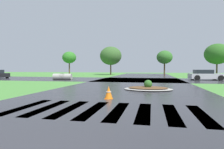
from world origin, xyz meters
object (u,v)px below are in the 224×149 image
median_island (148,88)px  drainage_pipe_stack (62,77)px  car_dark_suv (205,75)px  traffic_cone (109,93)px

median_island → drainage_pipe_stack: (-10.84, 8.94, 0.27)m
car_dark_suv → drainage_pipe_stack: bearing=-175.3°
drainage_pipe_stack → traffic_cone: bearing=-55.7°
median_island → drainage_pipe_stack: 14.05m
median_island → car_dark_suv: (6.76, 12.18, 0.49)m
car_dark_suv → traffic_cone: bearing=-123.2°
median_island → car_dark_suv: size_ratio=0.80×
median_island → traffic_cone: size_ratio=5.28×
traffic_cone → car_dark_suv: bearing=62.6°
car_dark_suv → traffic_cone: (-8.56, -16.50, -0.31)m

